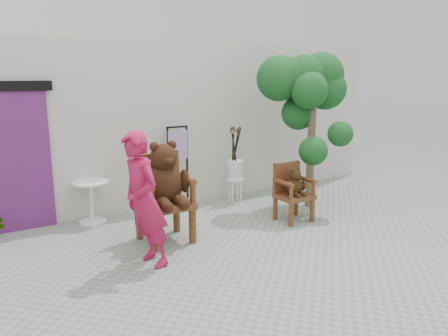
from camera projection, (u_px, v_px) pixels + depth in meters
name	position (u px, v px, depth m)	size (l,w,h in m)	color
ground_plane	(267.00, 247.00, 6.26)	(60.00, 60.00, 0.00)	gray
back_wall	(174.00, 122.00, 8.53)	(9.00, 1.00, 3.00)	beige
doorway	(9.00, 158.00, 6.65)	(1.40, 0.11, 2.33)	#5F2061
chair_big	(164.00, 185.00, 6.33)	(0.73, 0.79, 1.49)	#4B2610
chair_small	(293.00, 188.00, 7.30)	(0.55, 0.50, 0.96)	#4B2610
person	(144.00, 201.00, 5.44)	(0.64, 0.42, 1.76)	#AD1541
cafe_table	(91.00, 197.00, 7.19)	(0.60, 0.60, 0.70)	white
display_stand	(178.00, 177.00, 7.95)	(0.48, 0.38, 1.51)	black
stool_bucket	(235.00, 169.00, 8.33)	(0.32, 0.32, 1.45)	white
tree	(307.00, 88.00, 7.89)	(1.81, 1.52, 2.83)	#483D2B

